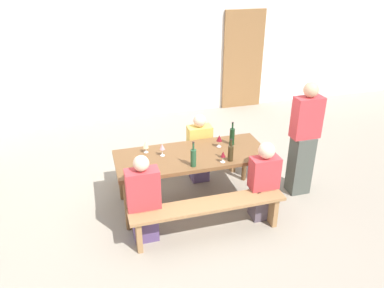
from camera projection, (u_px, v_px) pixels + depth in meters
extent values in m
plane|color=gray|center=(192.00, 202.00, 5.29)|extent=(24.00, 24.00, 0.00)
cube|color=white|center=(144.00, 38.00, 7.54)|extent=(14.00, 0.20, 3.20)
cube|color=olive|center=(243.00, 60.00, 8.18)|extent=(0.90, 0.06, 2.10)
cube|color=brown|center=(192.00, 156.00, 4.96)|extent=(2.00, 0.81, 0.05)
cylinder|color=brown|center=(127.00, 206.00, 4.61)|extent=(0.07, 0.07, 0.70)
cylinder|color=brown|center=(265.00, 183.00, 5.06)|extent=(0.07, 0.07, 0.70)
cylinder|color=brown|center=(121.00, 177.00, 5.20)|extent=(0.07, 0.07, 0.70)
cylinder|color=brown|center=(245.00, 159.00, 5.65)|extent=(0.07, 0.07, 0.70)
cube|color=#9E7247|center=(208.00, 205.00, 4.49)|extent=(1.90, 0.30, 0.04)
cube|color=#9E7247|center=(138.00, 233.00, 4.38)|extent=(0.06, 0.24, 0.41)
cube|color=#9E7247|center=(272.00, 209.00, 4.80)|extent=(0.06, 0.24, 0.41)
cube|color=#9E7247|center=(179.00, 152.00, 5.70)|extent=(1.90, 0.30, 0.04)
cube|color=#9E7247|center=(124.00, 173.00, 5.59)|extent=(0.06, 0.24, 0.41)
cube|color=#9E7247|center=(231.00, 157.00, 6.01)|extent=(0.06, 0.24, 0.41)
cylinder|color=#143319|center=(232.00, 137.00, 5.16)|extent=(0.07, 0.07, 0.23)
cylinder|color=#143319|center=(233.00, 126.00, 5.09)|extent=(0.02, 0.02, 0.08)
cylinder|color=black|center=(233.00, 123.00, 5.07)|extent=(0.03, 0.03, 0.01)
cylinder|color=#234C2D|center=(193.00, 158.00, 4.63)|extent=(0.07, 0.07, 0.22)
cylinder|color=#234C2D|center=(193.00, 146.00, 4.56)|extent=(0.02, 0.02, 0.10)
cylinder|color=black|center=(193.00, 142.00, 4.53)|extent=(0.03, 0.03, 0.01)
cylinder|color=#332814|center=(231.00, 153.00, 4.76)|extent=(0.07, 0.07, 0.20)
cylinder|color=#332814|center=(231.00, 143.00, 4.69)|extent=(0.02, 0.02, 0.09)
cylinder|color=black|center=(231.00, 140.00, 4.67)|extent=(0.03, 0.03, 0.01)
cylinder|color=silver|center=(223.00, 162.00, 4.76)|extent=(0.06, 0.06, 0.01)
cylinder|color=silver|center=(223.00, 159.00, 4.75)|extent=(0.01, 0.01, 0.07)
cone|color=maroon|center=(223.00, 154.00, 4.71)|extent=(0.06, 0.06, 0.07)
cylinder|color=silver|center=(163.00, 155.00, 4.92)|extent=(0.06, 0.06, 0.01)
cylinder|color=silver|center=(162.00, 152.00, 4.90)|extent=(0.01, 0.01, 0.09)
cone|color=#D18C93|center=(162.00, 146.00, 4.86)|extent=(0.07, 0.07, 0.08)
cylinder|color=silver|center=(146.00, 152.00, 5.00)|extent=(0.06, 0.06, 0.01)
cylinder|color=silver|center=(146.00, 150.00, 4.98)|extent=(0.01, 0.01, 0.06)
cone|color=beige|center=(146.00, 144.00, 4.95)|extent=(0.08, 0.08, 0.10)
cylinder|color=silver|center=(219.00, 146.00, 5.15)|extent=(0.06, 0.06, 0.01)
cylinder|color=silver|center=(219.00, 144.00, 5.13)|extent=(0.01, 0.01, 0.08)
cone|color=maroon|center=(219.00, 138.00, 5.09)|extent=(0.08, 0.08, 0.08)
cube|color=#543F70|center=(145.00, 222.00, 4.53)|extent=(0.29, 0.24, 0.45)
cube|color=#C6383D|center=(143.00, 189.00, 4.32)|extent=(0.38, 0.20, 0.49)
sphere|color=beige|center=(141.00, 163.00, 4.17)|extent=(0.18, 0.18, 0.18)
cube|color=#554854|center=(262.00, 202.00, 4.90)|extent=(0.27, 0.24, 0.45)
cube|color=#C6383D|center=(264.00, 173.00, 4.71)|extent=(0.36, 0.20, 0.42)
sphere|color=beige|center=(267.00, 150.00, 4.57)|extent=(0.21, 0.21, 0.21)
cube|color=#58466E|center=(199.00, 166.00, 5.73)|extent=(0.26, 0.24, 0.45)
cube|color=gold|center=(200.00, 140.00, 5.54)|extent=(0.35, 0.20, 0.43)
sphere|color=beige|center=(200.00, 121.00, 5.40)|extent=(0.18, 0.18, 0.18)
cube|color=#484D46|center=(300.00, 165.00, 5.34)|extent=(0.29, 0.24, 0.87)
cube|color=#C6383D|center=(307.00, 117.00, 5.02)|extent=(0.38, 0.20, 0.57)
sphere|color=tan|center=(311.00, 90.00, 4.85)|extent=(0.20, 0.20, 0.20)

